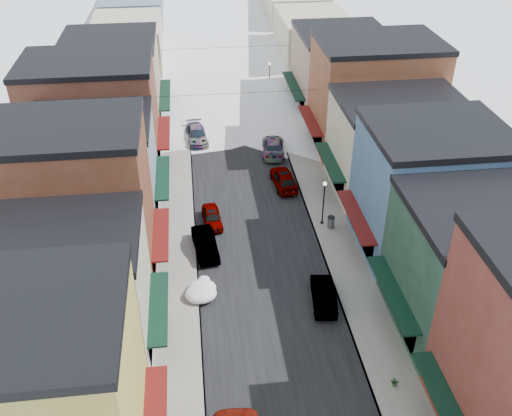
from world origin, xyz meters
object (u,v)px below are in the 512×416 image
object	(u,v)px
car_dark_hatch	(205,244)
trash_can	(331,222)
car_silver_sedan	(212,217)
streetlamp_near	(324,198)
car_green_sedan	(324,294)

from	to	relation	value
car_dark_hatch	trash_can	xyz separation A→B (m)	(10.76, 1.89, -0.07)
car_silver_sedan	streetlamp_near	size ratio (longest dim) A/B	0.94
trash_can	streetlamp_near	size ratio (longest dim) A/B	0.26
car_dark_hatch	car_green_sedan	size ratio (longest dim) A/B	1.03
car_green_sedan	streetlamp_near	world-z (taller)	streetlamp_near
car_silver_sedan	car_dark_hatch	bearing A→B (deg)	-105.41
car_silver_sedan	car_dark_hatch	world-z (taller)	car_dark_hatch
car_green_sedan	streetlamp_near	xyz separation A→B (m)	(2.04, 9.63, 2.02)
car_silver_sedan	car_green_sedan	bearing A→B (deg)	-60.31
streetlamp_near	trash_can	bearing A→B (deg)	-51.54
car_green_sedan	streetlamp_near	distance (m)	10.05
car_dark_hatch	car_green_sedan	xyz separation A→B (m)	(8.14, -7.01, -0.03)
streetlamp_near	car_silver_sedan	bearing A→B (deg)	172.21
car_green_sedan	car_silver_sedan	bearing A→B (deg)	-49.13
trash_can	car_green_sedan	bearing A→B (deg)	-106.40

